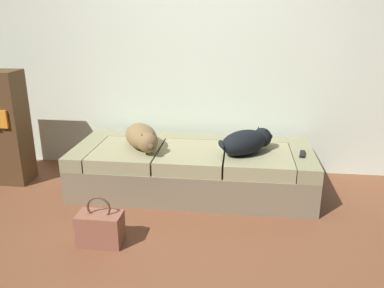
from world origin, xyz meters
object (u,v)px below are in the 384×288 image
Objects in this scene: dog_dark at (247,142)px; handbag at (100,228)px; couch at (193,169)px; tv_remote at (302,154)px; dog_tan at (142,137)px.

handbag is (-1.04, -0.91, -0.40)m from dog_dark.
couch is at bearing 61.36° from handbag.
couch is 4.07× the size of dog_dark.
couch is at bearing -174.73° from tv_remote.
dog_tan is 1.58× the size of handbag.
tv_remote is at bearing 31.02° from handbag.
dog_tan is at bearing 179.61° from dog_dark.
tv_remote is (0.48, 0.00, -0.10)m from dog_dark.
couch is 1.15m from handbag.
couch is 3.66× the size of dog_tan.
dog_dark is 1.42× the size of handbag.
dog_dark is at bearing 41.24° from handbag.
couch is 14.59× the size of tv_remote.
handbag is (-1.53, -0.92, -0.31)m from tv_remote.
dog_tan is at bearing 83.90° from handbag.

